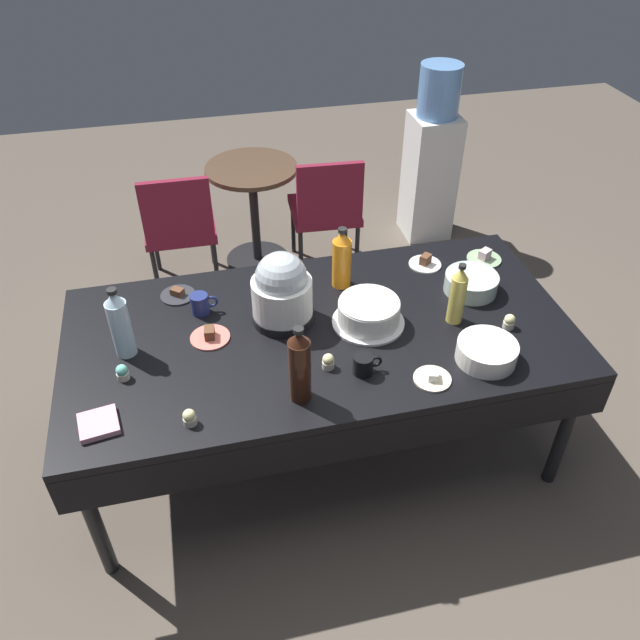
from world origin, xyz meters
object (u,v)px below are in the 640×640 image
Objects in this scene: glass_salad_bowl at (471,283)px; dessert_plate_coral at (210,336)px; dessert_plate_charcoal at (178,294)px; ceramic_snack_bowl at (487,352)px; soda_bottle_ginger_ale at (458,295)px; round_cafe_table at (253,197)px; maroon_chair_left at (179,224)px; potluck_table at (320,340)px; dessert_plate_cream at (432,378)px; dessert_plate_sage at (484,257)px; slow_cooker at (282,291)px; soda_bottle_water at (120,324)px; water_cooler at (431,159)px; soda_bottle_orange_juice at (342,259)px; maroon_chair_right at (326,207)px; cupcake_rose at (328,361)px; dessert_plate_white at (425,263)px; soda_bottle_cola at (299,366)px; coffee_mug_navy at (201,304)px; frosted_layer_cake at (369,313)px; cupcake_berry at (509,322)px; cupcake_cocoa at (189,417)px; coffee_mug_black at (364,364)px.

dessert_plate_coral is (-1.22, -0.07, -0.03)m from glass_salad_bowl.
ceramic_snack_bowl is at bearing -31.28° from dessert_plate_charcoal.
dessert_plate_coral is 0.58× the size of soda_bottle_ginger_ale.
maroon_chair_left is at bearing -155.81° from round_cafe_table.
potluck_table is 0.55m from dessert_plate_cream.
glass_salad_bowl is 1.54× the size of dessert_plate_charcoal.
dessert_plate_cream is 0.42m from soda_bottle_ginger_ale.
dessert_plate_cream is 0.88× the size of dessert_plate_sage.
ceramic_snack_bowl is at bearing -30.64° from slow_cooker.
soda_bottle_water is 0.26× the size of water_cooler.
soda_bottle_orange_juice is 0.36× the size of maroon_chair_right.
dessert_plate_white is at bearing 43.37° from cupcake_rose.
coffee_mug_navy is at bearing 117.98° from soda_bottle_cola.
frosted_layer_cake reaches higher than dessert_plate_charcoal.
dessert_plate_charcoal is at bearing 158.00° from cupcake_berry.
soda_bottle_cola is at bearing -136.13° from frosted_layer_cake.
potluck_table is at bearing -104.74° from maroon_chair_right.
ceramic_snack_bowl reaches higher than dessert_plate_charcoal.
soda_bottle_water is (-0.23, 0.46, 0.12)m from cupcake_cocoa.
soda_bottle_orange_juice reaches higher than round_cafe_table.
potluck_table is 0.85m from soda_bottle_water.
dessert_plate_charcoal is 0.49× the size of soda_bottle_water.
maroon_chair_left is (-0.73, 1.20, -0.40)m from soda_bottle_orange_juice.
coffee_mug_black is at bearing -110.15° from frosted_layer_cake.
coffee_mug_black is at bearing -69.94° from maroon_chair_left.
cupcake_rose is at bearing 157.08° from dessert_plate_cream.
dessert_plate_charcoal is 2.39× the size of cupcake_berry.
cupcake_rose is 1.85m from maroon_chair_left.
ceramic_snack_bowl is 1.54× the size of dessert_plate_charcoal.
dessert_plate_charcoal is at bearing 89.89° from cupcake_cocoa.
cupcake_berry is 1.64m from soda_bottle_water.
soda_bottle_water reaches higher than ceramic_snack_bowl.
maroon_chair_left is (-0.91, 1.91, -0.27)m from dessert_plate_cream.
soda_bottle_orange_juice is at bearing -58.88° from maroon_chair_left.
coffee_mug_navy is (0.33, 0.20, -0.10)m from soda_bottle_water.
soda_bottle_cola reaches higher than dessert_plate_white.
dessert_plate_sage is 1.90m from maroon_chair_left.
cupcake_rose is at bearing -164.64° from soda_bottle_ginger_ale.
maroon_chair_left is at bearing 92.67° from coffee_mug_navy.
dessert_plate_cream is (-0.39, -0.52, -0.03)m from glass_salad_bowl.
round_cafe_table is at bearing 75.87° from cupcake_cocoa.
potluck_table is 7.18× the size of soda_bottle_orange_juice.
soda_bottle_water is 2.75m from water_cooler.
cupcake_berry is at bearing 10.28° from coffee_mug_black.
cupcake_cocoa is (-1.21, -0.79, 0.02)m from dessert_plate_white.
soda_bottle_orange_juice is at bearing 5.64° from coffee_mug_navy.
frosted_layer_cake is at bearing -137.29° from dessert_plate_white.
maroon_chair_right is at bearing 89.02° from dessert_plate_cream.
frosted_layer_cake reaches higher than maroon_chair_right.
dessert_plate_cream is 2.13m from maroon_chair_left.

